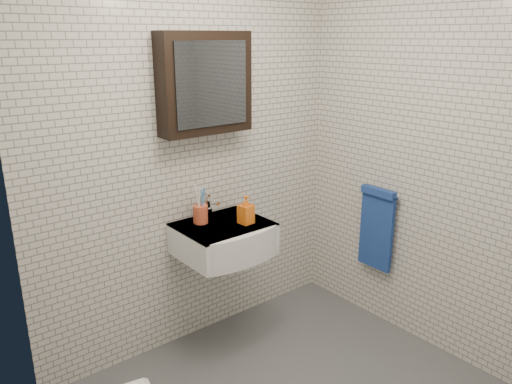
% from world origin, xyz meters
% --- Properties ---
extents(room_shell, '(2.22, 2.02, 2.51)m').
position_xyz_m(room_shell, '(0.00, 0.00, 1.47)').
color(room_shell, silver).
rests_on(room_shell, ground).
extents(washbasin, '(0.55, 0.50, 0.20)m').
position_xyz_m(washbasin, '(0.05, 0.73, 0.76)').
color(washbasin, white).
rests_on(washbasin, room_shell).
extents(faucet, '(0.06, 0.20, 0.15)m').
position_xyz_m(faucet, '(0.05, 0.93, 0.92)').
color(faucet, silver).
rests_on(faucet, washbasin).
extents(mirror_cabinet, '(0.60, 0.15, 0.60)m').
position_xyz_m(mirror_cabinet, '(0.05, 0.93, 1.70)').
color(mirror_cabinet, black).
rests_on(mirror_cabinet, room_shell).
extents(towel_rail, '(0.09, 0.30, 0.58)m').
position_xyz_m(towel_rail, '(1.04, 0.35, 0.72)').
color(towel_rail, silver).
rests_on(towel_rail, room_shell).
extents(toothbrush_cup, '(0.11, 0.11, 0.25)m').
position_xyz_m(toothbrush_cup, '(-0.05, 0.88, 0.91)').
color(toothbrush_cup, '#C34E30').
rests_on(toothbrush_cup, washbasin).
extents(soap_bottle, '(0.09, 0.09, 0.18)m').
position_xyz_m(soap_bottle, '(0.17, 0.69, 0.94)').
color(soap_bottle, orange).
rests_on(soap_bottle, washbasin).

